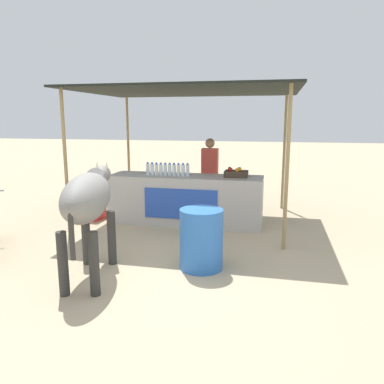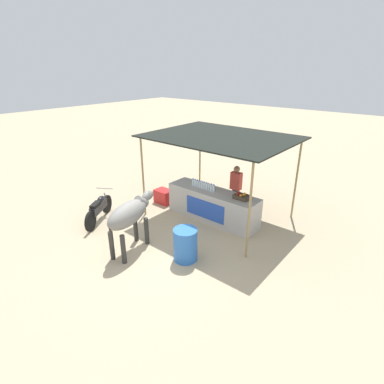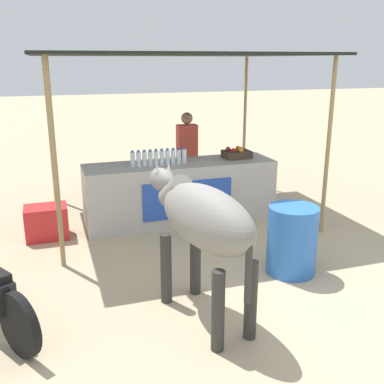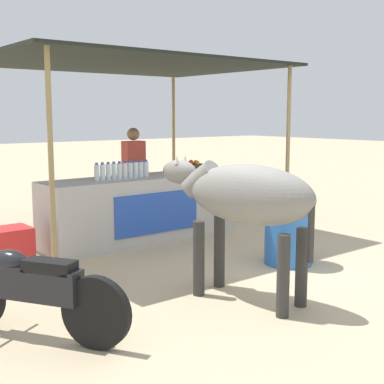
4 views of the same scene
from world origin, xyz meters
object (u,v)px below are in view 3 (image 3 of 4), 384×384
at_px(fruit_crate, 237,154).
at_px(water_barrel, 292,240).
at_px(stall_counter, 180,192).
at_px(vendor_behind_counter, 187,158).
at_px(cooler_box, 47,222).
at_px(cow, 202,220).

height_order(fruit_crate, water_barrel, fruit_crate).
bearing_deg(water_barrel, stall_counter, 109.14).
bearing_deg(fruit_crate, water_barrel, -95.83).
xyz_separation_m(vendor_behind_counter, water_barrel, (0.41, -2.93, -0.43)).
distance_m(fruit_crate, cooler_box, 3.15).
bearing_deg(water_barrel, vendor_behind_counter, 97.88).
height_order(stall_counter, water_barrel, stall_counter).
bearing_deg(cow, cooler_box, 118.74).
xyz_separation_m(stall_counter, cooler_box, (-2.06, -0.10, -0.24)).
height_order(cooler_box, water_barrel, water_barrel).
distance_m(stall_counter, cow, 2.88).
bearing_deg(stall_counter, fruit_crate, 2.98).
relative_size(fruit_crate, cow, 0.24).
relative_size(cooler_box, cow, 0.32).
xyz_separation_m(stall_counter, cow, (-0.60, -2.76, 0.55)).
distance_m(vendor_behind_counter, cow, 3.65).
xyz_separation_m(cooler_box, water_barrel, (2.82, -2.08, 0.18)).
relative_size(vendor_behind_counter, cow, 0.89).
relative_size(vendor_behind_counter, cooler_box, 2.75).
bearing_deg(stall_counter, cooler_box, -177.31).
height_order(vendor_behind_counter, water_barrel, vendor_behind_counter).
bearing_deg(cow, vendor_behind_counter, 74.85).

